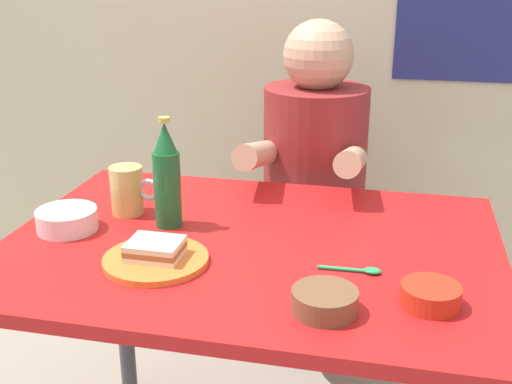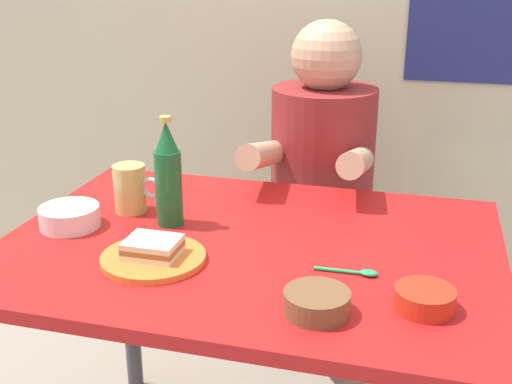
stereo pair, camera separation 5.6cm
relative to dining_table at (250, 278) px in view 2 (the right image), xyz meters
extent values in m
cube|color=red|center=(0.00, 0.00, 0.08)|extent=(1.10, 0.80, 0.03)
cylinder|color=#3F3F44|center=(-0.49, 0.34, -0.29)|extent=(0.05, 0.05, 0.71)
cylinder|color=#3F3F44|center=(0.49, 0.34, -0.29)|extent=(0.05, 0.05, 0.71)
cylinder|color=#4C4C51|center=(0.06, 0.63, -0.44)|extent=(0.08, 0.08, 0.41)
cylinder|color=#2D2D33|center=(0.06, 0.63, -0.22)|extent=(0.34, 0.34, 0.04)
cylinder|color=maroon|center=(0.06, 0.63, 0.06)|extent=(0.32, 0.32, 0.52)
sphere|color=tan|center=(0.06, 0.63, 0.42)|extent=(0.21, 0.21, 0.21)
cylinder|color=tan|center=(-0.07, 0.38, 0.18)|extent=(0.07, 0.31, 0.14)
cylinder|color=tan|center=(0.19, 0.38, 0.18)|extent=(0.07, 0.31, 0.14)
cylinder|color=orange|center=(-0.17, -0.15, 0.10)|extent=(0.22, 0.22, 0.01)
cube|color=beige|center=(-0.17, -0.15, 0.11)|extent=(0.11, 0.09, 0.01)
cube|color=#9E592D|center=(-0.17, -0.15, 0.13)|extent=(0.11, 0.09, 0.01)
cube|color=beige|center=(-0.17, -0.15, 0.14)|extent=(0.11, 0.09, 0.01)
cylinder|color=#D1BC66|center=(-0.34, 0.10, 0.15)|extent=(0.08, 0.08, 0.12)
torus|color=silver|center=(-0.28, 0.10, 0.16)|extent=(0.06, 0.01, 0.06)
cylinder|color=#19602D|center=(-0.21, 0.05, 0.18)|extent=(0.06, 0.06, 0.18)
cone|color=#19602D|center=(-0.21, 0.05, 0.31)|extent=(0.05, 0.05, 0.07)
cylinder|color=#BFB74C|center=(-0.21, 0.05, 0.35)|extent=(0.03, 0.03, 0.01)
cylinder|color=silver|center=(-0.43, -0.03, 0.12)|extent=(0.14, 0.14, 0.05)
cylinder|color=tan|center=(-0.43, -0.03, 0.13)|extent=(0.11, 0.11, 0.02)
cylinder|color=red|center=(0.38, -0.20, 0.11)|extent=(0.11, 0.11, 0.04)
cylinder|color=#A33521|center=(0.38, -0.20, 0.12)|extent=(0.09, 0.09, 0.02)
cylinder|color=brown|center=(0.20, -0.26, 0.11)|extent=(0.12, 0.12, 0.04)
cylinder|color=brown|center=(0.20, -0.26, 0.12)|extent=(0.10, 0.10, 0.02)
cylinder|color=#26A559|center=(0.22, -0.10, 0.10)|extent=(0.11, 0.01, 0.01)
ellipsoid|color=#26A559|center=(0.27, -0.10, 0.10)|extent=(0.04, 0.02, 0.01)
camera|label=1|loc=(0.30, -1.27, 0.69)|focal=44.84mm
camera|label=2|loc=(0.35, -1.25, 0.69)|focal=44.84mm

